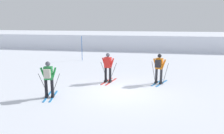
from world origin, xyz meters
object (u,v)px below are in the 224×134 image
(skier_red, at_px, (108,67))
(skier_orange, at_px, (159,67))
(skier_green, at_px, (48,78))
(trail_marker_pole, at_px, (82,48))

(skier_red, xyz_separation_m, skier_orange, (2.86, 0.15, 0.04))
(skier_green, bearing_deg, skier_orange, 32.29)
(skier_orange, xyz_separation_m, skier_green, (-5.05, -3.19, -0.00))
(skier_orange, relative_size, skier_green, 1.00)
(skier_green, bearing_deg, skier_red, 54.25)
(trail_marker_pole, bearing_deg, skier_green, -81.56)
(skier_orange, distance_m, trail_marker_pole, 9.17)
(skier_red, relative_size, trail_marker_pole, 0.80)
(skier_orange, distance_m, skier_green, 5.97)
(skier_red, xyz_separation_m, trail_marker_pole, (-3.62, 6.64, 0.15))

